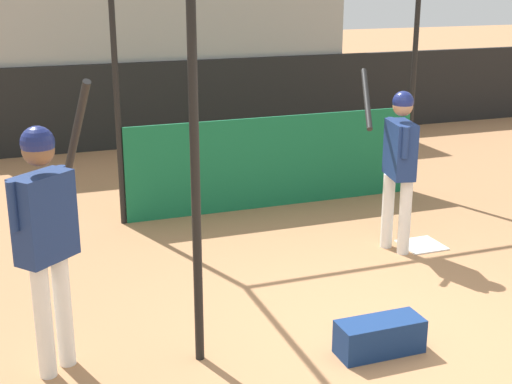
{
  "coord_description": "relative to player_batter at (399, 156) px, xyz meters",
  "views": [
    {
      "loc": [
        -2.91,
        -4.57,
        2.91
      ],
      "look_at": [
        -0.83,
        1.11,
        1.04
      ],
      "focal_mm": 50.0,
      "sensor_mm": 36.0,
      "label": 1
    }
  ],
  "objects": [
    {
      "name": "ground_plane",
      "position": [
        -1.01,
        -1.75,
        -1.06
      ],
      "size": [
        60.0,
        60.0,
        0.0
      ],
      "primitive_type": "plane",
      "color": "#A8754C"
    },
    {
      "name": "outfield_wall",
      "position": [
        -1.01,
        5.73,
        -0.33
      ],
      "size": [
        24.0,
        0.12,
        1.46
      ],
      "color": "black",
      "rests_on": "ground"
    },
    {
      "name": "bleacher_section",
      "position": [
        -1.01,
        7.79,
        0.7
      ],
      "size": [
        6.5,
        4.0,
        3.54
      ],
      "color": "#9E9E99",
      "rests_on": "ground"
    },
    {
      "name": "batting_cage",
      "position": [
        -0.65,
        1.25,
        0.25
      ],
      "size": [
        4.02,
        3.45,
        3.22
      ],
      "color": "black",
      "rests_on": "ground"
    },
    {
      "name": "home_plate",
      "position": [
        0.36,
        -0.01,
        -1.05
      ],
      "size": [
        0.44,
        0.44,
        0.02
      ],
      "color": "white",
      "rests_on": "ground"
    },
    {
      "name": "player_batter",
      "position": [
        0.0,
        0.0,
        0.0
      ],
      "size": [
        0.57,
        0.96,
        1.91
      ],
      "rotation": [
        0.0,
        0.0,
        1.37
      ],
      "color": "white",
      "rests_on": "ground"
    },
    {
      "name": "player_waiting",
      "position": [
        -3.68,
        -1.27,
        0.11
      ],
      "size": [
        0.65,
        0.74,
        2.21
      ],
      "rotation": [
        0.0,
        0.0,
        0.69
      ],
      "color": "white",
      "rests_on": "ground"
    },
    {
      "name": "equipment_bag",
      "position": [
        -1.25,
        -1.9,
        -0.92
      ],
      "size": [
        0.7,
        0.28,
        0.28
      ],
      "color": "navy",
      "rests_on": "ground"
    }
  ]
}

